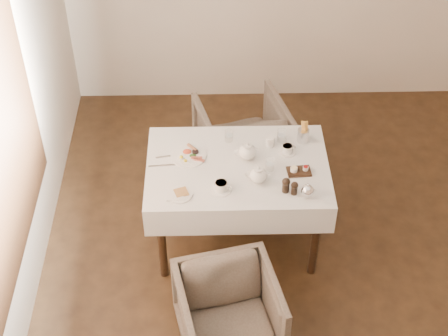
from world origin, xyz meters
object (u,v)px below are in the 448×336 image
at_px(teapot_centre, 247,151).
at_px(armchair_near, 229,314).
at_px(table, 237,178).
at_px(armchair_far, 243,138).
at_px(breakfast_plate, 189,155).

bearing_deg(teapot_centre, armchair_near, -104.22).
height_order(table, armchair_far, table).
height_order(armchair_near, teapot_centre, teapot_centre).
bearing_deg(breakfast_plate, armchair_far, 42.52).
distance_m(table, breakfast_plate, 0.38).
xyz_separation_m(armchair_far, teapot_centre, (-0.01, -0.75, 0.50)).
bearing_deg(armchair_near, breakfast_plate, 91.33).
bearing_deg(table, armchair_near, -95.31).
bearing_deg(armchair_far, table, 68.79).
xyz_separation_m(table, armchair_near, (-0.09, -0.92, -0.35)).
relative_size(table, armchair_near, 1.99).
height_order(armchair_near, armchair_far, armchair_far).
relative_size(table, breakfast_plate, 5.08).
xyz_separation_m(armchair_far, breakfast_plate, (-0.42, -0.72, 0.44)).
bearing_deg(table, teapot_centre, 47.14).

